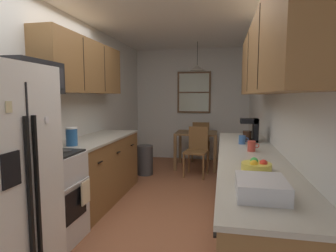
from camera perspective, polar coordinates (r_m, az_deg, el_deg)
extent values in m
plane|color=#995B3D|center=(4.13, 0.52, -14.73)|extent=(12.00, 12.00, 0.00)
cube|color=silver|center=(4.32, -17.38, 3.26)|extent=(0.10, 9.00, 2.55)
cube|color=silver|center=(3.85, 20.73, 2.82)|extent=(0.10, 9.00, 2.55)
cube|color=silver|center=(6.48, 4.89, 4.40)|extent=(4.40, 0.10, 2.55)
cube|color=white|center=(4.01, 0.55, 22.32)|extent=(4.40, 9.00, 0.08)
cube|color=black|center=(2.17, -26.34, -12.57)|extent=(0.01, 0.01, 1.53)
cube|color=black|center=(2.13, -26.70, -12.93)|extent=(0.02, 0.02, 1.09)
cube|color=black|center=(2.19, -25.39, -12.34)|extent=(0.02, 0.02, 1.09)
cube|color=black|center=(1.98, -29.71, -7.86)|extent=(0.01, 0.15, 0.22)
cube|color=beige|center=(1.94, -30.08, 3.43)|extent=(0.01, 0.05, 0.07)
cube|color=white|center=(2.23, -23.78, 1.11)|extent=(0.01, 0.04, 0.05)
cube|color=silver|center=(3.08, -24.02, -13.82)|extent=(0.62, 0.62, 0.90)
cube|color=black|center=(2.92, -18.75, -15.29)|extent=(0.01, 0.44, 0.30)
cube|color=silver|center=(2.84, -18.46, -11.42)|extent=(0.02, 0.50, 0.02)
cube|color=black|center=(2.95, -24.41, -5.38)|extent=(0.59, 0.59, 0.02)
cube|color=silver|center=(3.11, -28.69, -3.35)|extent=(0.06, 0.62, 0.20)
cylinder|color=#2D2D2D|center=(2.93, -28.22, -5.36)|extent=(0.15, 0.15, 0.01)
cylinder|color=#2D2D2D|center=(3.14, -25.05, -4.47)|extent=(0.15, 0.15, 0.01)
cylinder|color=#2D2D2D|center=(2.76, -23.71, -5.81)|extent=(0.15, 0.15, 0.01)
cylinder|color=#2D2D2D|center=(2.99, -20.70, -4.82)|extent=(0.15, 0.15, 0.01)
cube|color=black|center=(2.98, -26.96, 9.00)|extent=(0.38, 0.64, 0.32)
cube|color=black|center=(2.81, -24.62, 9.32)|extent=(0.01, 0.38, 0.20)
cube|color=#2D2D33|center=(3.04, -21.49, 9.17)|extent=(0.01, 0.13, 0.20)
cube|color=brown|center=(4.08, -14.25, -8.78)|extent=(0.60, 1.76, 0.87)
cube|color=#B7B2A3|center=(3.99, -14.42, -2.51)|extent=(0.63, 1.78, 0.03)
cube|color=black|center=(3.37, -13.86, -7.29)|extent=(0.02, 0.10, 0.01)
cube|color=black|center=(3.89, -10.19, -5.38)|extent=(0.02, 0.10, 0.01)
cube|color=black|center=(4.44, -7.42, -3.92)|extent=(0.02, 0.10, 0.01)
cube|color=brown|center=(3.98, -16.98, 11.58)|extent=(0.32, 1.86, 0.70)
cube|color=#2D2319|center=(3.63, -17.00, 12.12)|extent=(0.01, 0.01, 0.64)
cube|color=#2D2319|center=(4.18, -12.95, 11.41)|extent=(0.01, 0.01, 0.64)
cube|color=brown|center=(2.99, 16.49, -14.41)|extent=(0.60, 3.18, 0.87)
cube|color=#B7B2A3|center=(2.87, 16.77, -5.95)|extent=(0.63, 3.20, 0.03)
cube|color=black|center=(1.70, 9.73, -20.94)|extent=(0.02, 0.10, 0.01)
cube|color=black|center=(2.29, 10.17, -13.69)|extent=(0.02, 0.10, 0.01)
cube|color=black|center=(2.89, 10.41, -9.43)|extent=(0.02, 0.10, 0.01)
cube|color=black|center=(3.51, 10.57, -6.66)|extent=(0.02, 0.10, 0.01)
cube|color=black|center=(4.13, 10.68, -4.72)|extent=(0.02, 0.10, 0.01)
cube|color=brown|center=(2.80, 20.44, 13.58)|extent=(0.32, 2.88, 0.71)
cube|color=#2D2319|center=(2.31, 18.24, 15.30)|extent=(0.01, 0.01, 0.65)
cube|color=#2D2319|center=(3.25, 16.17, 12.64)|extent=(0.01, 0.01, 0.65)
cube|color=brown|center=(5.70, 5.92, -1.42)|extent=(0.83, 0.71, 0.03)
cube|color=brown|center=(5.49, 1.48, -5.60)|extent=(0.06, 0.06, 0.71)
cube|color=brown|center=(5.41, 9.67, -5.85)|extent=(0.06, 0.06, 0.71)
cube|color=brown|center=(6.13, 2.52, -4.36)|extent=(0.06, 0.06, 0.71)
cube|color=brown|center=(6.06, 9.85, -4.56)|extent=(0.06, 0.06, 0.71)
cube|color=brown|center=(5.11, 5.80, -5.40)|extent=(0.45, 0.45, 0.04)
cube|color=brown|center=(5.25, 6.30, -2.61)|extent=(0.37, 0.08, 0.45)
cylinder|color=brown|center=(4.95, 7.34, -8.58)|extent=(0.04, 0.04, 0.43)
cylinder|color=brown|center=(5.04, 3.25, -8.28)|extent=(0.04, 0.04, 0.43)
cylinder|color=brown|center=(5.30, 8.17, -7.61)|extent=(0.04, 0.04, 0.43)
cylinder|color=brown|center=(5.38, 4.34, -7.36)|extent=(0.04, 0.04, 0.43)
cube|color=brown|center=(6.36, 6.71, -3.12)|extent=(0.44, 0.44, 0.04)
cube|color=brown|center=(6.15, 6.79, -1.32)|extent=(0.37, 0.07, 0.45)
cylinder|color=brown|center=(6.58, 5.04, -4.86)|extent=(0.04, 0.04, 0.43)
cylinder|color=brown|center=(6.59, 8.22, -4.88)|extent=(0.04, 0.04, 0.43)
cylinder|color=brown|center=(6.22, 5.06, -5.50)|extent=(0.04, 0.04, 0.43)
cylinder|color=brown|center=(6.24, 8.42, -5.52)|extent=(0.04, 0.04, 0.43)
cylinder|color=black|center=(5.71, 6.10, 14.67)|extent=(0.01, 0.01, 0.46)
cone|color=#B7B2A8|center=(5.68, 6.07, 11.88)|extent=(0.30, 0.30, 0.10)
sphere|color=white|center=(5.68, 6.07, 12.08)|extent=(0.06, 0.06, 0.06)
cube|color=brown|center=(6.40, 5.39, 6.93)|extent=(0.76, 0.04, 0.94)
cube|color=silver|center=(6.39, 5.38, 6.93)|extent=(0.68, 0.01, 0.86)
cube|color=brown|center=(6.39, 5.38, 6.93)|extent=(0.68, 0.02, 0.03)
cylinder|color=#3F3F42|center=(5.25, -4.77, -7.02)|extent=(0.30, 0.30, 0.55)
cylinder|color=#265999|center=(3.39, -19.30, -2.21)|extent=(0.13, 0.13, 0.20)
cylinder|color=white|center=(3.38, -19.36, -0.40)|extent=(0.13, 0.13, 0.02)
cube|color=beige|center=(3.01, -16.70, -12.98)|extent=(0.02, 0.16, 0.24)
cube|color=black|center=(3.68, 16.35, -2.85)|extent=(0.22, 0.18, 0.02)
cube|color=black|center=(3.67, 17.65, -0.82)|extent=(0.06, 0.18, 0.29)
cube|color=black|center=(3.65, 16.47, 1.00)|extent=(0.22, 0.18, 0.06)
cylinder|color=#331E14|center=(3.67, 16.07, -1.81)|extent=(0.11, 0.11, 0.11)
cylinder|color=#335999|center=(3.44, 15.07, -2.76)|extent=(0.08, 0.08, 0.10)
torus|color=#335999|center=(3.44, 15.94, -2.69)|extent=(0.05, 0.01, 0.05)
cylinder|color=#BF3F33|center=(3.02, 16.89, -3.99)|extent=(0.08, 0.08, 0.11)
torus|color=#BF3F33|center=(3.02, 17.90, -3.90)|extent=(0.05, 0.01, 0.05)
cylinder|color=#E5D14C|center=(2.26, 17.80, -8.03)|extent=(0.23, 0.23, 0.06)
cylinder|color=black|center=(2.26, 17.81, -7.67)|extent=(0.19, 0.19, 0.03)
sphere|color=red|center=(2.25, 19.14, -7.31)|extent=(0.06, 0.06, 0.06)
sphere|color=green|center=(2.30, 17.40, -6.93)|extent=(0.06, 0.06, 0.06)
sphere|color=yellow|center=(2.21, 17.36, -7.49)|extent=(0.06, 0.06, 0.06)
cube|color=silver|center=(1.72, 18.69, -11.94)|extent=(0.28, 0.34, 0.10)
cylinder|color=#E0D14C|center=(5.65, 5.97, -1.02)|extent=(0.16, 0.16, 0.06)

